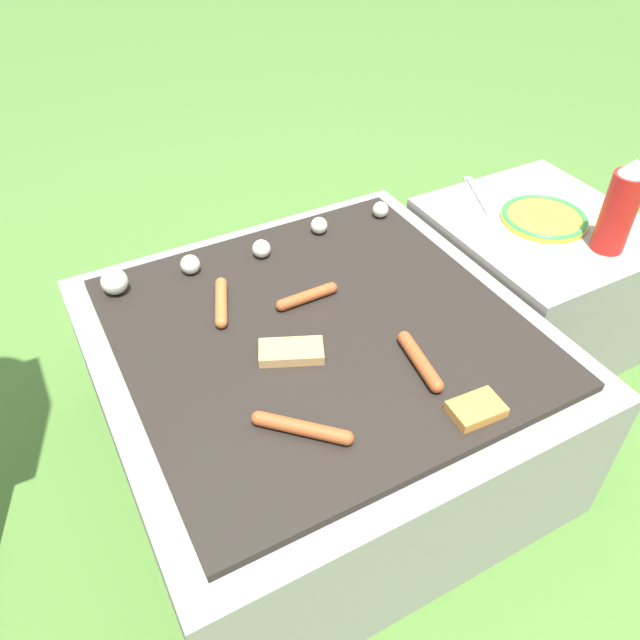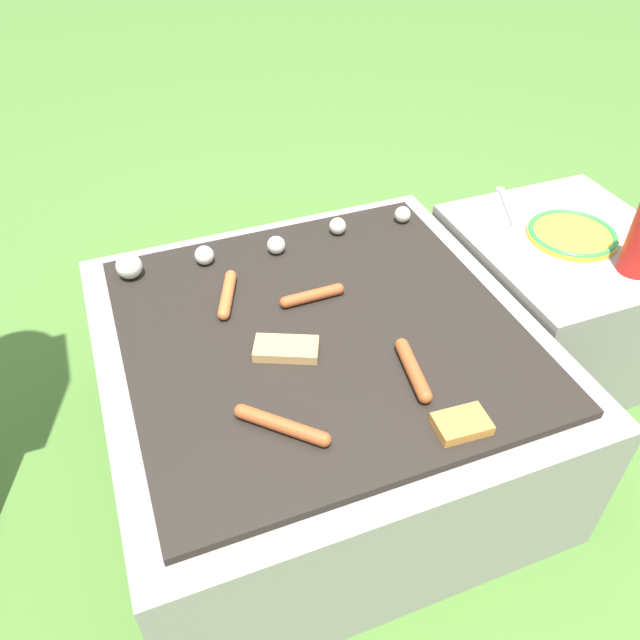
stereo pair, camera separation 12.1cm
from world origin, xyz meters
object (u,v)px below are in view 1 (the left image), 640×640
at_px(plate_colorful, 544,218).
at_px(fork_utensil, 476,192).
at_px(sausage_front_center, 307,296).
at_px(condiment_bottle, 620,208).

distance_m(plate_colorful, fork_utensil, 0.20).
bearing_deg(sausage_front_center, plate_colorful, 0.19).
relative_size(plate_colorful, fork_utensil, 1.21).
xyz_separation_m(plate_colorful, fork_utensil, (-0.06, 0.19, -0.01)).
bearing_deg(fork_utensil, plate_colorful, -71.60).
bearing_deg(fork_utensil, sausage_front_center, -162.60).
bearing_deg(condiment_bottle, sausage_front_center, 167.46).
height_order(sausage_front_center, fork_utensil, sausage_front_center).
distance_m(sausage_front_center, fork_utensil, 0.64).
bearing_deg(condiment_bottle, plate_colorful, 105.07).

